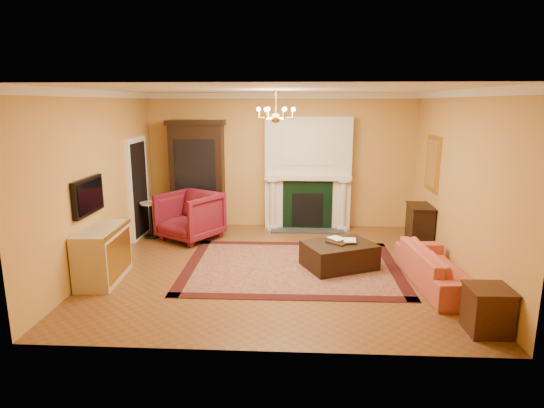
# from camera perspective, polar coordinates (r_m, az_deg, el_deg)

# --- Properties ---
(floor) EXTENTS (6.00, 5.50, 0.02)m
(floor) POSITION_cam_1_polar(r_m,az_deg,el_deg) (7.99, 0.45, -7.96)
(floor) COLOR brown
(floor) RESTS_ON ground
(ceiling) EXTENTS (6.00, 5.50, 0.02)m
(ceiling) POSITION_cam_1_polar(r_m,az_deg,el_deg) (7.48, 0.49, 14.25)
(ceiling) COLOR white
(ceiling) RESTS_ON wall_back
(wall_back) EXTENTS (6.00, 0.02, 3.00)m
(wall_back) POSITION_cam_1_polar(r_m,az_deg,el_deg) (10.31, 1.17, 5.40)
(wall_back) COLOR gold
(wall_back) RESTS_ON floor
(wall_front) EXTENTS (6.00, 0.02, 3.00)m
(wall_front) POSITION_cam_1_polar(r_m,az_deg,el_deg) (4.89, -1.00, -2.76)
(wall_front) COLOR gold
(wall_front) RESTS_ON floor
(wall_left) EXTENTS (0.02, 5.50, 3.00)m
(wall_left) POSITION_cam_1_polar(r_m,az_deg,el_deg) (8.29, -20.83, 2.79)
(wall_left) COLOR gold
(wall_left) RESTS_ON floor
(wall_right) EXTENTS (0.02, 5.50, 3.00)m
(wall_right) POSITION_cam_1_polar(r_m,az_deg,el_deg) (8.04, 22.47, 2.37)
(wall_right) COLOR gold
(wall_right) RESTS_ON floor
(fireplace) EXTENTS (1.90, 0.70, 2.50)m
(fireplace) POSITION_cam_1_polar(r_m,az_deg,el_deg) (10.17, 4.52, 3.52)
(fireplace) COLOR silver
(fireplace) RESTS_ON wall_back
(crown_molding) EXTENTS (6.00, 5.50, 0.12)m
(crown_molding) POSITION_cam_1_polar(r_m,az_deg,el_deg) (8.43, 0.79, 13.60)
(crown_molding) COLOR white
(crown_molding) RESTS_ON ceiling
(doorway) EXTENTS (0.08, 1.05, 2.10)m
(doorway) POSITION_cam_1_polar(r_m,az_deg,el_deg) (9.90, -16.42, 1.91)
(doorway) COLOR white
(doorway) RESTS_ON wall_left
(tv_panel) EXTENTS (0.09, 0.95, 0.58)m
(tv_panel) POSITION_cam_1_polar(r_m,az_deg,el_deg) (7.75, -22.08, 0.92)
(tv_panel) COLOR black
(tv_panel) RESTS_ON wall_left
(gilt_mirror) EXTENTS (0.06, 0.76, 1.05)m
(gilt_mirror) POSITION_cam_1_polar(r_m,az_deg,el_deg) (9.32, 19.50, 4.83)
(gilt_mirror) COLOR gold
(gilt_mirror) RESTS_ON wall_right
(chandelier) EXTENTS (0.63, 0.55, 0.53)m
(chandelier) POSITION_cam_1_polar(r_m,az_deg,el_deg) (7.48, 0.49, 11.17)
(chandelier) COLOR gold
(chandelier) RESTS_ON ceiling
(oriental_rug) EXTENTS (3.73, 2.81, 0.01)m
(oriental_rug) POSITION_cam_1_polar(r_m,az_deg,el_deg) (7.99, 2.48, -7.84)
(oriental_rug) COLOR #430E15
(oriental_rug) RESTS_ON floor
(china_cabinet) EXTENTS (1.17, 0.56, 2.32)m
(china_cabinet) POSITION_cam_1_polar(r_m,az_deg,el_deg) (10.33, -9.29, 3.34)
(china_cabinet) COLOR black
(china_cabinet) RESTS_ON floor
(wingback_armchair) EXTENTS (1.43, 1.41, 1.09)m
(wingback_armchair) POSITION_cam_1_polar(r_m,az_deg,el_deg) (9.54, -10.29, -1.22)
(wingback_armchair) COLOR maroon
(wingback_armchair) RESTS_ON floor
(pedestal_table) EXTENTS (0.43, 0.43, 0.76)m
(pedestal_table) POSITION_cam_1_polar(r_m,az_deg,el_deg) (9.87, -14.95, -1.61)
(pedestal_table) COLOR black
(pedestal_table) RESTS_ON floor
(commode) EXTENTS (0.61, 1.18, 0.86)m
(commode) POSITION_cam_1_polar(r_m,az_deg,el_deg) (7.76, -20.49, -5.95)
(commode) COLOR #C6BE91
(commode) RESTS_ON floor
(coral_sofa) EXTENTS (0.75, 2.04, 0.78)m
(coral_sofa) POSITION_cam_1_polar(r_m,az_deg,el_deg) (7.55, 20.27, -6.78)
(coral_sofa) COLOR #BE623C
(coral_sofa) RESTS_ON floor
(end_table) EXTENTS (0.49, 0.49, 0.56)m
(end_table) POSITION_cam_1_polar(r_m,az_deg,el_deg) (6.35, 25.41, -12.05)
(end_table) COLOR #381E0F
(end_table) RESTS_ON floor
(console_table) EXTENTS (0.45, 0.74, 0.81)m
(console_table) POSITION_cam_1_polar(r_m,az_deg,el_deg) (9.42, 18.00, -2.73)
(console_table) COLOR black
(console_table) RESTS_ON floor
(leather_ottoman) EXTENTS (1.38, 1.23, 0.43)m
(leather_ottoman) POSITION_cam_1_polar(r_m,az_deg,el_deg) (7.95, 8.41, -6.37)
(leather_ottoman) COLOR black
(leather_ottoman) RESTS_ON oriental_rug
(ottoman_tray) EXTENTS (0.56, 0.57, 0.03)m
(ottoman_tray) POSITION_cam_1_polar(r_m,az_deg,el_deg) (7.96, 8.69, -4.62)
(ottoman_tray) COLOR black
(ottoman_tray) RESTS_ON leather_ottoman
(book_a) EXTENTS (0.19, 0.15, 0.28)m
(book_a) POSITION_cam_1_polar(r_m,az_deg,el_deg) (7.89, 7.59, -3.56)
(book_a) COLOR gray
(book_a) RESTS_ON ottoman_tray
(book_b) EXTENTS (0.21, 0.04, 0.28)m
(book_b) POSITION_cam_1_polar(r_m,az_deg,el_deg) (7.90, 9.03, -3.59)
(book_b) COLOR gray
(book_b) RESTS_ON ottoman_tray
(topiary_left) EXTENTS (0.17, 0.17, 0.46)m
(topiary_left) POSITION_cam_1_polar(r_m,az_deg,el_deg) (10.09, 1.00, 5.13)
(topiary_left) COLOR tan
(topiary_left) RESTS_ON fireplace
(topiary_right) EXTENTS (0.16, 0.16, 0.44)m
(topiary_right) POSITION_cam_1_polar(r_m,az_deg,el_deg) (10.14, 9.07, 4.96)
(topiary_right) COLOR tan
(topiary_right) RESTS_ON fireplace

